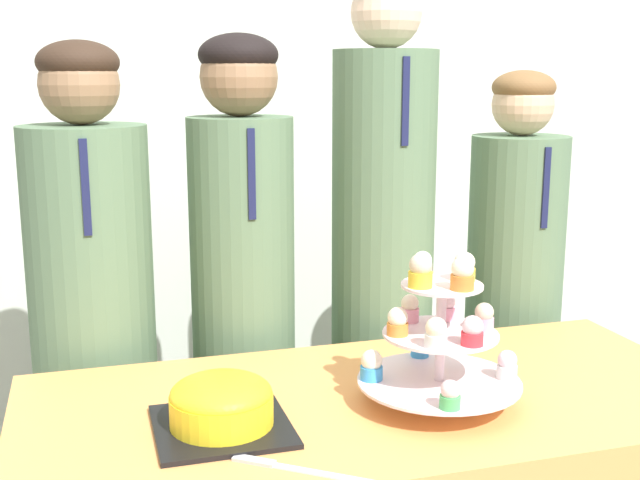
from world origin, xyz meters
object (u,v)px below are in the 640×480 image
at_px(student_0, 95,354).
at_px(student_2, 382,293).
at_px(student_1, 244,329).
at_px(cupcake_stand, 439,333).
at_px(round_cake, 221,404).
at_px(student_3, 512,324).
at_px(cake_knife, 278,466).

height_order(student_0, student_2, student_2).
distance_m(student_0, student_2, 0.78).
distance_m(student_1, student_2, 0.40).
bearing_deg(student_2, cupcake_stand, -100.41).
relative_size(student_0, student_2, 0.89).
distance_m(round_cake, student_3, 1.15).
distance_m(cupcake_stand, student_1, 0.70).
bearing_deg(student_3, student_1, 180.00).
relative_size(student_2, student_3, 1.18).
relative_size(cake_knife, student_0, 0.15).
xyz_separation_m(cake_knife, student_3, (0.90, 0.79, -0.07)).
height_order(cake_knife, student_2, student_2).
xyz_separation_m(student_2, student_3, (0.41, -0.00, -0.13)).
xyz_separation_m(round_cake, cupcake_stand, (0.44, -0.01, 0.10)).
distance_m(round_cake, cake_knife, 0.19).
height_order(student_2, student_3, student_2).
bearing_deg(student_2, cake_knife, -121.84).
bearing_deg(student_3, round_cake, -147.85).
bearing_deg(cupcake_stand, student_3, 49.51).
bearing_deg(round_cake, student_3, 32.15).
bearing_deg(student_1, student_3, -0.00).
relative_size(cake_knife, student_1, 0.14).
height_order(cupcake_stand, student_3, student_3).
xyz_separation_m(student_1, student_2, (0.39, 0.00, 0.07)).
relative_size(student_1, student_2, 0.90).
height_order(student_0, student_3, student_0).
bearing_deg(student_0, student_2, 0.00).
bearing_deg(student_3, student_0, 180.00).
bearing_deg(round_cake, student_1, 75.05).
bearing_deg(student_0, cake_knife, -69.77).
bearing_deg(cake_knife, cupcake_stand, 60.76).
distance_m(round_cake, cupcake_stand, 0.45).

